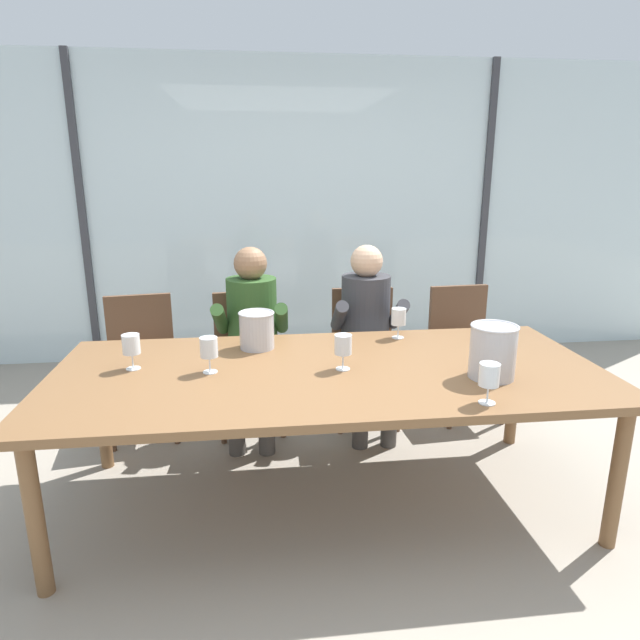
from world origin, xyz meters
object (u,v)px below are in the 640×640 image
Objects in this scene: person_olive_shirt at (252,329)px; wine_glass_center_pour at (399,318)px; chair_near_curtain at (141,354)px; chair_right_of_center at (462,340)px; person_charcoal_jacket at (367,326)px; chair_left_of_center at (247,349)px; wine_glass_by_right_taster at (489,377)px; chair_center at (364,344)px; ice_bucket_primary at (257,330)px; ice_bucket_secondary at (493,351)px; wine_glass_near_bucket at (343,346)px; wine_glass_by_left_taster at (131,346)px; dining_table at (329,379)px; wine_glass_spare_empty at (209,348)px.

person_olive_shirt reaches higher than wine_glass_center_pour.
chair_near_curtain is at bearing 174.09° from person_olive_shirt.
person_olive_shirt is 0.95m from wine_glass_center_pour.
person_charcoal_jacket reaches higher than chair_right_of_center.
chair_left_of_center is at bearing 108.29° from person_olive_shirt.
chair_center is at bearing 98.07° from wine_glass_by_right_taster.
ice_bucket_primary is 0.80× the size of ice_bucket_secondary.
ice_bucket_primary is 0.81m from wine_glass_center_pour.
wine_glass_by_right_taster reaches higher than chair_near_curtain.
ice_bucket_primary is 1.22m from ice_bucket_secondary.
person_charcoal_jacket reaches higher than wine_glass_near_bucket.
person_charcoal_jacket is at bearing 35.27° from ice_bucket_primary.
ice_bucket_primary is 0.65m from wine_glass_by_left_taster.
wine_glass_by_left_taster is (-2.03, -0.91, 0.33)m from chair_right_of_center.
dining_table is at bearing -135.65° from wine_glass_center_pour.
person_charcoal_jacket is (0.37, 0.87, 0.01)m from dining_table.
chair_near_curtain is at bearing 140.25° from ice_bucket_primary.
chair_center is at bearing 69.42° from dining_table.
person_olive_shirt is 0.75m from person_charcoal_jacket.
wine_glass_by_right_taster is at bearing -79.28° from person_charcoal_jacket.
wine_glass_center_pour reaches higher than chair_left_of_center.
person_olive_shirt reaches higher than wine_glass_spare_empty.
chair_right_of_center is 1.32m from ice_bucket_secondary.
ice_bucket_secondary is (0.74, -0.20, 0.18)m from dining_table.
ice_bucket_secondary reaches higher than chair_left_of_center.
wine_glass_center_pour is at bearing 112.32° from ice_bucket_secondary.
chair_near_curtain is 2.21m from ice_bucket_secondary.
ice_bucket_secondary is (-0.35, -1.22, 0.34)m from chair_right_of_center.
chair_center is at bearing -4.34° from chair_left_of_center.
wine_glass_near_bucket is 1.00× the size of wine_glass_center_pour.
ice_bucket_primary reaches higher than chair_near_curtain.
person_charcoal_jacket is 1.15m from ice_bucket_secondary.
chair_right_of_center is 1.48m from person_olive_shirt.
person_olive_shirt is (-0.37, 0.87, 0.01)m from dining_table.
person_charcoal_jacket reaches higher than wine_glass_by_right_taster.
chair_right_of_center is at bearing 74.05° from ice_bucket_secondary.
chair_center is at bearing 14.53° from person_olive_shirt.
chair_left_of_center is at bearing 147.90° from wine_glass_center_pour.
wine_glass_by_left_taster is 1.00× the size of wine_glass_spare_empty.
wine_glass_center_pour is at bearing 49.86° from wine_glass_near_bucket.
ice_bucket_secondary is at bearing -69.99° from person_charcoal_jacket.
person_charcoal_jacket reaches higher than ice_bucket_primary.
chair_near_curtain is 1.57m from wine_glass_near_bucket.
wine_glass_near_bucket is (-1.02, -1.04, 0.33)m from chair_right_of_center.
chair_near_curtain and chair_center have the same top height.
chair_left_of_center is 5.10× the size of wine_glass_near_bucket.
person_olive_shirt reaches higher than chair_center.
wine_glass_spare_empty reaches higher than dining_table.
person_olive_shirt is 1.00× the size of person_charcoal_jacket.
ice_bucket_secondary is at bearing -67.68° from wine_glass_center_pour.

